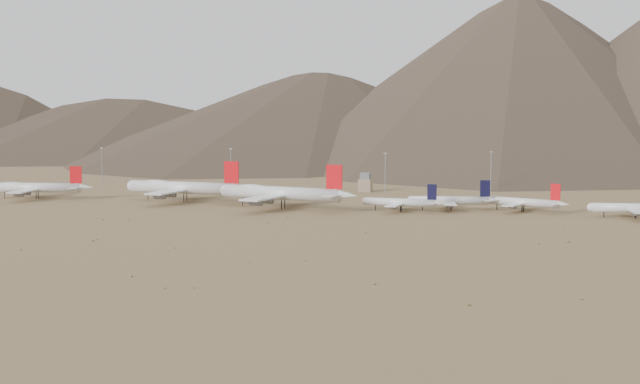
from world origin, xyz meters
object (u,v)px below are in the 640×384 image
(widebody_west, at_px, (36,187))
(widebody_centre, at_px, (184,188))
(widebody_east, at_px, (281,193))
(control_tower, at_px, (365,183))
(narrowbody_a, at_px, (402,202))
(narrowbody_b, at_px, (452,200))

(widebody_west, relative_size, widebody_centre, 0.81)
(widebody_west, distance_m, widebody_east, 152.99)
(widebody_west, relative_size, control_tower, 5.32)
(control_tower, bearing_deg, narrowbody_a, -68.15)
(widebody_east, bearing_deg, widebody_west, -172.27)
(control_tower, bearing_deg, narrowbody_b, -53.27)
(narrowbody_a, bearing_deg, widebody_west, -175.76)
(widebody_west, bearing_deg, control_tower, 17.71)
(widebody_west, relative_size, widebody_east, 0.81)
(control_tower, bearing_deg, widebody_east, -103.52)
(narrowbody_a, bearing_deg, widebody_centre, 179.94)
(widebody_west, height_order, widebody_centre, widebody_centre)
(widebody_centre, relative_size, narrowbody_a, 1.81)
(widebody_west, distance_m, narrowbody_b, 239.10)
(widebody_west, bearing_deg, widebody_centre, -4.82)
(widebody_centre, bearing_deg, control_tower, 48.79)
(widebody_centre, bearing_deg, widebody_east, -9.92)
(narrowbody_b, bearing_deg, widebody_centre, 169.24)
(widebody_centre, relative_size, control_tower, 6.55)
(widebody_east, relative_size, control_tower, 6.60)
(widebody_west, xyz_separation_m, control_tower, (176.67, 90.10, -1.27))
(widebody_centre, xyz_separation_m, narrowbody_b, (149.09, -0.49, -3.02))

